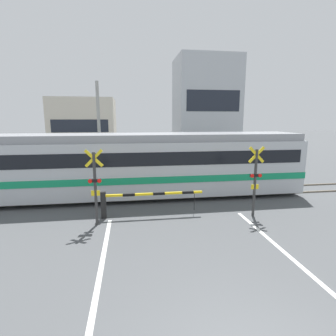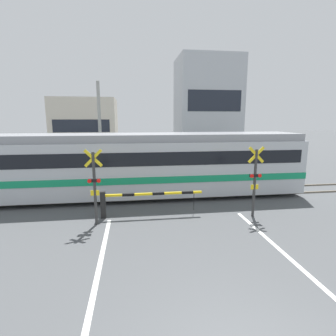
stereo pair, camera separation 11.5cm
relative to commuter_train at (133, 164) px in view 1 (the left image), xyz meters
name	(u,v)px [view 1 (the left image)]	position (x,y,z in m)	size (l,w,h in m)	color
rail_track_near	(168,198)	(1.71, -0.72, -1.71)	(50.00, 0.10, 0.08)	#6B6051
rail_track_far	(164,191)	(1.71, 0.72, -1.71)	(50.00, 0.10, 0.08)	#6B6051
road_stripe_left	(90,329)	(-1.02, -8.78, -1.75)	(0.14, 11.16, 0.01)	white
commuter_train	(133,164)	(0.00, 0.00, 0.00)	(17.43, 2.92, 3.27)	#B7BCC1
crossing_barrier_near	(131,199)	(-0.14, -2.90, -0.99)	(4.23, 0.20, 1.12)	black
crossing_barrier_far	(188,169)	(3.57, 3.01, -0.99)	(4.23, 0.20, 1.12)	black
crossing_signal_left	(95,184)	(-1.47, -3.57, -0.14)	(0.68, 0.15, 2.93)	#333333
crossing_signal_right	(255,178)	(4.90, -3.57, -0.14)	(0.68, 0.15, 2.93)	#333333
pedestrian	(143,163)	(0.77, 5.09, -0.86)	(0.38, 0.22, 1.56)	brown
building_left_of_street	(85,128)	(-4.78, 15.65, 1.28)	(6.31, 5.67, 6.05)	beige
building_right_of_street	(205,107)	(8.35, 15.65, 3.51)	(6.59, 5.67, 10.53)	#B2B7BC
utility_pole_streetside	(99,130)	(-2.22, 5.51, 1.51)	(0.22, 0.22, 6.52)	gray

